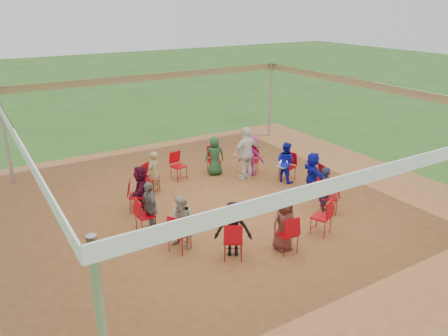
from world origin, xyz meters
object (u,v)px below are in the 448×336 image
person_seated_10 (313,174)px  laptop (283,164)px  chair_8 (233,240)px  chair_9 (287,234)px  chair_7 (180,233)px  person_seated_1 (251,156)px  chair_4 (151,178)px  chair_6 (145,216)px  standing_person (247,153)px  person_seated_2 (215,156)px  person_seated_8 (284,224)px  person_seated_5 (149,207)px  chair_12 (316,180)px  person_seated_9 (326,190)px  person_seated_7 (233,229)px  person_seated_3 (154,173)px  person_seated_4 (141,189)px  cable_coil (237,212)px  chair_5 (137,196)px  chair_2 (214,160)px  chair_0 (287,167)px  person_seated_0 (286,162)px  person_seated_6 (182,223)px  chair_3 (179,166)px  chair_1 (252,161)px  chair_10 (321,217)px  chair_11 (329,197)px

person_seated_10 → laptop: size_ratio=3.33×
chair_8 → chair_9: same height
chair_7 → person_seated_1: person_seated_1 is taller
chair_4 → chair_6: same height
chair_4 → standing_person: size_ratio=0.52×
person_seated_2 → person_seated_10: 3.29m
chair_7 → person_seated_2: person_seated_2 is taller
person_seated_8 → standing_person: (1.66, 3.98, 0.21)m
chair_4 → person_seated_5: bearing=30.3°
chair_12 → person_seated_9: person_seated_9 is taller
person_seated_7 → laptop: person_seated_7 is taller
person_seated_7 → person_seated_9: size_ratio=1.00×
chair_7 → person_seated_3: size_ratio=0.70×
person_seated_2 → person_seated_4: size_ratio=1.00×
chair_6 → cable_coil: bearing=81.5°
chair_4 → chair_5: same height
chair_2 → person_seated_1: person_seated_1 is taller
chair_9 → person_seated_9: size_ratio=0.70×
chair_8 → person_seated_1: person_seated_1 is taller
chair_0 → chair_4: size_ratio=1.00×
person_seated_5 → laptop: person_seated_5 is taller
person_seated_0 → person_seated_7: same height
chair_0 → chair_4: (-4.06, 1.36, 0.00)m
person_seated_6 → person_seated_8: 2.31m
person_seated_4 → chair_7: bearing=25.1°
chair_8 → person_seated_4: bearing=136.9°
person_seated_2 → person_seated_5: 4.08m
chair_4 → laptop: (3.79, -1.44, 0.17)m
chair_9 → chair_5: bearing=124.6°
chair_9 → person_seated_8: 0.24m
person_seated_3 → cable_coil: size_ratio=3.80×
person_seated_4 → person_seated_5: 1.19m
chair_9 → person_seated_10: person_seated_10 is taller
chair_3 → person_seated_2: size_ratio=0.70×
person_seated_3 → person_seated_5: (-0.99, -2.08, 0.00)m
chair_3 → person_seated_2: person_seated_2 is taller
chair_0 → chair_5: bearing=69.2°
chair_1 → person_seated_0: person_seated_0 is taller
person_seated_4 → person_seated_10: 4.93m
person_seated_0 → person_seated_5: size_ratio=1.00×
chair_5 → chair_10: bearing=69.2°
chair_0 → person_seated_7: (-3.83, -2.82, 0.20)m
chair_9 → person_seated_10: (2.64, 2.09, 0.20)m
chair_4 → laptop: 4.06m
person_seated_2 → person_seated_0: bearing=152.3°
chair_11 → chair_12: same height
person_seated_7 → person_seated_8: (1.13, -0.38, 0.00)m
person_seated_0 → person_seated_3: same height
person_seated_0 → laptop: (-0.15, -0.04, -0.04)m
chair_1 → chair_3: 2.42m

